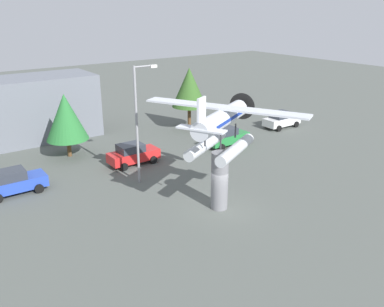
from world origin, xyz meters
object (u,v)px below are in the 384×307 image
(car_near_blue, at_px, (14,182))
(tree_east, at_px, (66,117))
(floatplane_monument, at_px, (222,126))
(car_distant_white, at_px, (281,120))
(car_mid_red, at_px, (133,154))
(display_pedestal, at_px, (220,181))
(streetlight_primary, at_px, (139,118))
(storefront_building, at_px, (35,108))
(car_far_green, at_px, (227,137))
(tree_center_back, at_px, (189,88))

(car_near_blue, height_order, tree_east, tree_east)
(floatplane_monument, distance_m, tree_east, 15.88)
(car_near_blue, height_order, car_distant_white, same)
(floatplane_monument, bearing_deg, car_mid_red, 67.54)
(tree_east, bearing_deg, car_near_blue, -138.55)
(display_pedestal, bearing_deg, streetlight_primary, 106.75)
(car_near_blue, xyz_separation_m, tree_east, (5.81, 5.13, 2.63))
(display_pedestal, height_order, streetlight_primary, streetlight_primary)
(display_pedestal, distance_m, car_near_blue, 14.36)
(storefront_building, bearing_deg, tree_east, -84.37)
(car_distant_white, xyz_separation_m, storefront_building, (-22.33, 11.50, 2.15))
(car_mid_red, xyz_separation_m, streetlight_primary, (-1.20, -3.54, 4.05))
(display_pedestal, distance_m, car_far_green, 12.68)
(car_mid_red, height_order, storefront_building, storefront_building)
(car_distant_white, distance_m, tree_center_back, 10.52)
(car_distant_white, xyz_separation_m, tree_center_back, (-8.37, 5.29, 3.57))
(car_distant_white, height_order, tree_center_back, tree_center_back)
(display_pedestal, height_order, tree_center_back, tree_center_back)
(display_pedestal, bearing_deg, car_near_blue, 135.56)
(floatplane_monument, distance_m, car_near_blue, 15.08)
(streetlight_primary, bearing_deg, floatplane_monument, -72.20)
(floatplane_monument, relative_size, car_far_green, 2.32)
(car_mid_red, bearing_deg, tree_east, 126.18)
(car_far_green, xyz_separation_m, tree_center_back, (0.34, 6.47, 3.57))
(car_near_blue, relative_size, tree_center_back, 0.65)
(floatplane_monument, height_order, car_near_blue, floatplane_monument)
(tree_center_back, bearing_deg, car_near_blue, -163.21)
(car_far_green, distance_m, storefront_building, 18.74)
(car_distant_white, xyz_separation_m, tree_east, (-21.66, 4.66, 2.63))
(display_pedestal, distance_m, tree_center_back, 18.29)
(floatplane_monument, distance_m, tree_center_back, 18.03)
(car_near_blue, bearing_deg, car_far_green, -2.17)
(car_far_green, height_order, tree_east, tree_east)
(floatplane_monument, xyz_separation_m, tree_east, (-4.53, 15.09, -1.99))
(car_near_blue, bearing_deg, display_pedestal, -44.44)
(storefront_building, xyz_separation_m, tree_center_back, (13.96, -6.21, 1.42))
(tree_center_back, bearing_deg, streetlight_primary, -140.07)
(car_distant_white, relative_size, tree_center_back, 0.65)
(car_distant_white, height_order, storefront_building, storefront_building)
(floatplane_monument, relative_size, car_near_blue, 2.32)
(car_distant_white, bearing_deg, display_pedestal, -148.67)
(display_pedestal, height_order, storefront_building, storefront_building)
(floatplane_monument, height_order, car_mid_red, floatplane_monument)
(car_near_blue, bearing_deg, tree_east, 41.45)
(tree_center_back, bearing_deg, car_distant_white, -32.29)
(display_pedestal, bearing_deg, floatplane_monument, 27.63)
(streetlight_primary, height_order, tree_center_back, streetlight_primary)
(car_far_green, relative_size, tree_east, 0.76)
(streetlight_primary, xyz_separation_m, tree_east, (-2.41, 8.48, -1.42))
(car_mid_red, xyz_separation_m, storefront_building, (-4.29, 11.78, 2.15))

